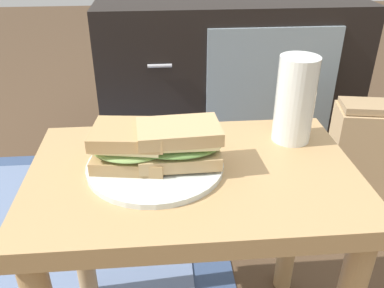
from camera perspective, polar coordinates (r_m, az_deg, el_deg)
side_table at (r=0.75m, az=0.15°, el=-9.37°), size 0.56×0.36×0.46m
tv_cabinet at (r=1.65m, az=4.88°, el=9.69°), size 0.96×0.46×0.58m
area_rug at (r=1.39m, az=-21.72°, el=-10.35°), size 1.19×0.85×0.01m
plate at (r=0.71m, az=-5.11°, el=-2.95°), size 0.23×0.23×0.01m
sandwich_front at (r=0.69m, az=-8.62°, el=-0.25°), size 0.14×0.12×0.07m
sandwich_back at (r=0.68m, az=-1.83°, el=0.08°), size 0.15×0.10×0.07m
beer_glass at (r=0.78m, az=14.09°, el=5.72°), size 0.07×0.07×0.16m
paper_bag at (r=1.39m, az=23.26°, el=-1.72°), size 0.25×0.17×0.36m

